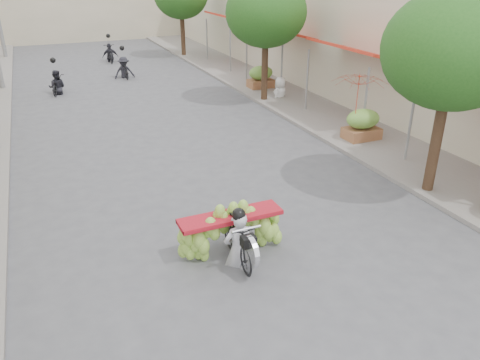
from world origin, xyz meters
name	(u,v)px	position (x,y,z in m)	size (l,w,h in m)	color
ground	(348,357)	(0.00, 0.00, 0.00)	(120.00, 120.00, 0.00)	#4F5054
sidewalk_right	(285,92)	(7.00, 15.00, 0.06)	(4.00, 60.00, 0.12)	gray
shophouse_row_right	(390,25)	(11.99, 14.00, 3.00)	(9.77, 40.00, 6.00)	beige
street_tree_near	(453,50)	(5.40, 4.00, 3.78)	(3.40, 3.40, 5.25)	#3A2719
street_tree_mid	(266,13)	(5.40, 14.00, 3.78)	(3.40, 3.40, 5.25)	#3A2719
produce_crate_mid	(363,122)	(6.20, 8.00, 0.71)	(1.20, 0.88, 1.16)	brown
produce_crate_far	(261,75)	(6.20, 16.00, 0.71)	(1.20, 0.88, 1.16)	brown
banana_motorbike	(235,228)	(-0.58, 3.25, 0.72)	(2.20, 1.85, 2.17)	black
market_umbrella	(361,73)	(5.81, 7.90, 2.44)	(2.24, 2.24, 1.68)	#B53018
pedestrian	(281,77)	(6.27, 14.10, 1.00)	(1.01, 0.85, 1.77)	silver
bg_motorbike_a	(56,78)	(-2.98, 19.12, 0.76)	(0.98, 1.59, 1.95)	black
bg_motorbike_b	(123,62)	(0.59, 21.24, 0.84)	(1.08, 1.75, 1.95)	black
bg_motorbike_c	(110,49)	(0.66, 26.13, 0.78)	(1.02, 1.80, 1.95)	black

